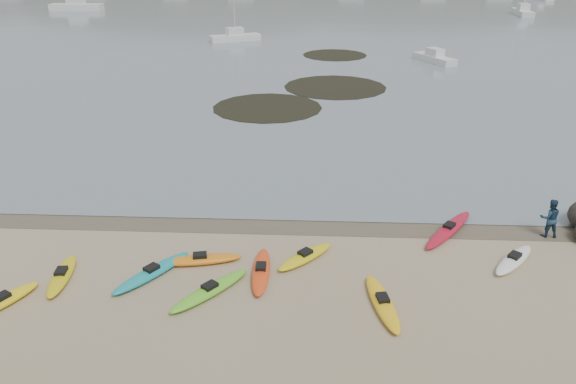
{
  "coord_description": "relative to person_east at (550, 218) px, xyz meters",
  "views": [
    {
      "loc": [
        1.17,
        -23.53,
        12.14
      ],
      "look_at": [
        0.0,
        0.0,
        1.5
      ],
      "focal_mm": 35.0,
      "sensor_mm": 36.0,
      "label": 1
    }
  ],
  "objects": [
    {
      "name": "moored_boats",
      "position": [
        -11.35,
        81.18,
        -0.33
      ],
      "size": [
        100.64,
        78.28,
        1.34
      ],
      "color": "silver",
      "rests_on": "ground"
    },
    {
      "name": "kayaks",
      "position": [
        -12.24,
        -3.67,
        -0.73
      ],
      "size": [
        21.72,
        9.9,
        0.34
      ],
      "color": "teal",
      "rests_on": "ground"
    },
    {
      "name": "far_hills",
      "position": [
        27.74,
        194.86,
        -16.83
      ],
      "size": [
        550.0,
        135.0,
        80.0
      ],
      "color": "#384235",
      "rests_on": "ground"
    },
    {
      "name": "wet_sand",
      "position": [
        -11.63,
        0.59,
        -0.89
      ],
      "size": [
        60.0,
        60.0,
        0.0
      ],
      "primitive_type": "plane",
      "color": "brown",
      "rests_on": "ground"
    },
    {
      "name": "person_east",
      "position": [
        0.0,
        0.0,
        0.0
      ],
      "size": [
        0.91,
        0.72,
        1.8
      ],
      "primitive_type": "imported",
      "rotation": [
        0.0,
        0.0,
        3.09
      ],
      "color": "navy",
      "rests_on": "ground"
    },
    {
      "name": "ground",
      "position": [
        -11.63,
        0.89,
        -0.9
      ],
      "size": [
        600.0,
        600.0,
        0.0
      ],
      "primitive_type": "plane",
      "color": "tan",
      "rests_on": "ground"
    },
    {
      "name": "kelp_mats",
      "position": [
        -10.56,
        28.57,
        -0.87
      ],
      "size": [
        14.4,
        30.16,
        0.04
      ],
      "color": "black",
      "rests_on": "water"
    }
  ]
}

